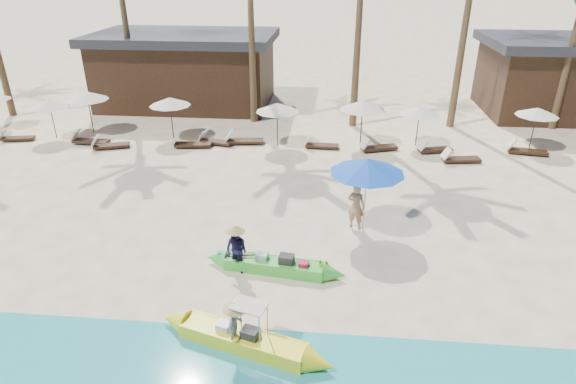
# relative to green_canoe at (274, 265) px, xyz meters

# --- Properties ---
(ground) EXTENTS (240.00, 240.00, 0.00)m
(ground) POSITION_rel_green_canoe_xyz_m (0.51, 0.01, -0.20)
(ground) COLOR #FFE4BC
(ground) RESTS_ON ground
(green_canoe) EXTENTS (4.67, 1.00, 0.60)m
(green_canoe) POSITION_rel_green_canoe_xyz_m (0.00, 0.00, 0.00)
(green_canoe) COLOR green
(green_canoe) RESTS_ON ground
(yellow_canoe) EXTENTS (4.87, 1.75, 1.29)m
(yellow_canoe) POSITION_rel_green_canoe_xyz_m (-0.36, -3.10, 0.01)
(yellow_canoe) COLOR yellow
(yellow_canoe) RESTS_ON ground
(tourist) EXTENTS (0.69, 0.57, 1.63)m
(tourist) POSITION_rel_green_canoe_xyz_m (2.42, 2.78, 0.61)
(tourist) COLOR tan
(tourist) RESTS_ON ground
(vendor_green) EXTENTS (0.85, 0.78, 1.42)m
(vendor_green) POSITION_rel_green_canoe_xyz_m (-1.07, -0.12, 0.51)
(vendor_green) COLOR #141439
(vendor_green) RESTS_ON ground
(vendor_yellow) EXTENTS (0.48, 0.71, 1.01)m
(vendor_yellow) POSITION_rel_green_canoe_xyz_m (-0.51, -3.14, 0.49)
(vendor_yellow) COLOR gray
(vendor_yellow) RESTS_ON ground
(blue_umbrella) EXTENTS (2.41, 2.41, 2.59)m
(blue_umbrella) POSITION_rel_green_canoe_xyz_m (2.69, 2.62, 2.14)
(blue_umbrella) COLOR #99999E
(blue_umbrella) RESTS_ON ground
(resort_parasol_2) EXTENTS (1.92, 1.92, 1.98)m
(resort_parasol_2) POSITION_rel_green_canoe_xyz_m (-12.48, 10.55, 1.58)
(resort_parasol_2) COLOR #3B2518
(resort_parasol_2) RESTS_ON ground
(lounger_2_left) EXTENTS (1.69, 0.82, 0.55)m
(lounger_2_left) POSITION_rel_green_canoe_xyz_m (-14.27, 9.90, -0.02)
(lounger_2_left) COLOR #3B2518
(lounger_2_left) RESTS_ON ground
(resort_parasol_3) EXTENTS (2.10, 2.10, 2.17)m
(resort_parasol_3) POSITION_rel_green_canoe_xyz_m (-10.98, 11.56, 1.75)
(resort_parasol_3) COLOR #3B2518
(resort_parasol_3) RESTS_ON ground
(lounger_3_left) EXTENTS (1.88, 0.68, 0.63)m
(lounger_3_left) POSITION_rel_green_canoe_xyz_m (-10.40, 9.80, 0.01)
(lounger_3_left) COLOR #3B2518
(lounger_3_left) RESTS_ON ground
(lounger_3_right) EXTENTS (1.83, 1.07, 0.60)m
(lounger_3_right) POSITION_rel_green_canoe_xyz_m (-9.13, 9.29, -0.00)
(lounger_3_right) COLOR #3B2518
(lounger_3_right) RESTS_ON ground
(resort_parasol_4) EXTENTS (2.04, 2.04, 2.10)m
(resort_parasol_4) POSITION_rel_green_canoe_xyz_m (-6.51, 11.07, 1.70)
(resort_parasol_4) COLOR #3B2518
(resort_parasol_4) RESTS_ON ground
(lounger_4_left) EXTENTS (1.91, 0.79, 0.63)m
(lounger_4_left) POSITION_rel_green_canoe_xyz_m (-5.28, 9.81, 0.01)
(lounger_4_left) COLOR #3B2518
(lounger_4_left) RESTS_ON ground
(lounger_4_right) EXTENTS (1.77, 0.91, 0.58)m
(lounger_4_right) POSITION_rel_green_canoe_xyz_m (-4.23, 10.36, -0.01)
(lounger_4_right) COLOR #3B2518
(lounger_4_right) RESTS_ON ground
(resort_parasol_5) EXTENTS (2.07, 2.07, 2.13)m
(resort_parasol_5) POSITION_rel_green_canoe_xyz_m (-1.09, 10.46, 1.72)
(resort_parasol_5) COLOR #3B2518
(resort_parasol_5) RESTS_ON ground
(lounger_5_left) EXTENTS (1.91, 0.77, 0.63)m
(lounger_5_left) POSITION_rel_green_canoe_xyz_m (-2.83, 10.53, 0.01)
(lounger_5_left) COLOR #3B2518
(lounger_5_left) RESTS_ON ground
(resort_parasol_6) EXTENTS (2.17, 2.17, 2.24)m
(resort_parasol_6) POSITION_rel_green_canoe_xyz_m (2.93, 10.84, 1.82)
(resort_parasol_6) COLOR #3B2518
(resort_parasol_6) RESTS_ON ground
(lounger_6_left) EXTENTS (1.69, 0.59, 0.57)m
(lounger_6_left) POSITION_rel_green_canoe_xyz_m (0.97, 10.30, -0.01)
(lounger_6_left) COLOR #3B2518
(lounger_6_left) RESTS_ON ground
(lounger_6_right) EXTENTS (1.90, 1.12, 0.62)m
(lounger_6_right) POSITION_rel_green_canoe_xyz_m (3.67, 10.18, 0.01)
(lounger_6_right) COLOR #3B2518
(lounger_6_right) RESTS_ON ground
(resort_parasol_7) EXTENTS (1.87, 1.87, 1.93)m
(resort_parasol_7) POSITION_rel_green_canoe_xyz_m (5.64, 11.14, 1.54)
(resort_parasol_7) COLOR #3B2518
(resort_parasol_7) RESTS_ON ground
(lounger_7_left) EXTENTS (1.76, 0.95, 0.57)m
(lounger_7_left) POSITION_rel_green_canoe_xyz_m (6.30, 10.21, -0.01)
(lounger_7_left) COLOR #3B2518
(lounger_7_left) RESTS_ON ground
(lounger_7_right) EXTENTS (1.80, 0.77, 0.59)m
(lounger_7_right) POSITION_rel_green_canoe_xyz_m (7.24, 9.09, -0.00)
(lounger_7_right) COLOR #3B2518
(lounger_7_right) RESTS_ON ground
(resort_parasol_8) EXTENTS (1.94, 1.94, 2.00)m
(resort_parasol_8) POSITION_rel_green_canoe_xyz_m (11.06, 11.25, 1.60)
(resort_parasol_8) COLOR #3B2518
(resort_parasol_8) RESTS_ON ground
(lounger_8_left) EXTENTS (1.90, 0.86, 0.62)m
(lounger_8_left) POSITION_rel_green_canoe_xyz_m (10.53, 10.43, 0.01)
(lounger_8_left) COLOR #3B2518
(lounger_8_left) RESTS_ON ground
(pavilion_west) EXTENTS (10.80, 6.60, 4.30)m
(pavilion_west) POSITION_rel_green_canoe_xyz_m (-7.49, 17.51, 1.99)
(pavilion_west) COLOR #3B2518
(pavilion_west) RESTS_ON ground
(pavilion_east) EXTENTS (8.80, 6.60, 4.30)m
(pavilion_east) POSITION_rel_green_canoe_xyz_m (14.51, 17.51, 1.99)
(pavilion_east) COLOR #3B2518
(pavilion_east) RESTS_ON ground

